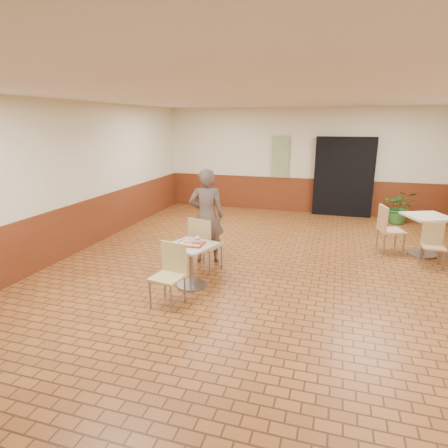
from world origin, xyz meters
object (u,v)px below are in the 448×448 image
(long_john_donut, at_px, (196,242))
(second_table, at_px, (426,228))
(customer, at_px, (207,216))
(paper_cup, at_px, (197,239))
(chair_main_front, at_px, (170,271))
(main_table, at_px, (191,258))
(chair_second_front, at_px, (433,242))
(chair_second_left, at_px, (388,227))
(ring_donut, at_px, (187,241))
(chair_main_back, at_px, (204,242))
(potted_plant, at_px, (400,207))
(serving_tray, at_px, (191,244))

(long_john_donut, bearing_deg, second_table, 35.86)
(customer, relative_size, paper_cup, 19.48)
(chair_main_front, xyz_separation_m, paper_cup, (0.16, 0.71, 0.28))
(main_table, relative_size, chair_second_front, 0.88)
(chair_second_left, bearing_deg, paper_cup, 114.65)
(ring_donut, bearing_deg, second_table, 34.37)
(chair_main_back, height_order, second_table, chair_main_back)
(ring_donut, xyz_separation_m, paper_cup, (0.17, 0.04, 0.03))
(ring_donut, distance_m, potted_plant, 6.48)
(ring_donut, relative_size, paper_cup, 1.11)
(chair_main_front, xyz_separation_m, long_john_donut, (0.16, 0.64, 0.25))
(serving_tray, relative_size, paper_cup, 4.42)
(potted_plant, bearing_deg, long_john_donut, -125.15)
(serving_tray, xyz_separation_m, second_table, (3.90, 2.75, -0.18))
(long_john_donut, distance_m, chair_second_left, 4.12)
(chair_main_front, height_order, chair_main_back, chair_main_back)
(second_table, distance_m, potted_plant, 2.48)
(customer, distance_m, second_table, 4.36)
(chair_main_front, bearing_deg, chair_main_back, 96.90)
(chair_main_front, relative_size, ring_donut, 8.97)
(serving_tray, bearing_deg, main_table, 14.04)
(serving_tray, distance_m, long_john_donut, 0.10)
(chair_main_back, distance_m, ring_donut, 0.65)
(paper_cup, xyz_separation_m, potted_plant, (3.68, 5.15, -0.34))
(paper_cup, bearing_deg, chair_second_left, 40.19)
(chair_main_front, distance_m, long_john_donut, 0.70)
(serving_tray, height_order, long_john_donut, long_john_donut)
(long_john_donut, bearing_deg, chair_second_front, 29.43)
(second_table, height_order, chair_second_front, second_table)
(chair_main_front, height_order, chair_second_left, chair_second_left)
(chair_main_front, bearing_deg, second_table, 49.74)
(long_john_donut, bearing_deg, paper_cup, 93.27)
(serving_tray, relative_size, chair_second_front, 0.50)
(chair_main_front, relative_size, paper_cup, 9.94)
(chair_main_front, distance_m, serving_tray, 0.68)
(long_john_donut, xyz_separation_m, chair_second_front, (3.83, 2.16, -0.31))
(second_table, bearing_deg, potted_plant, 93.03)
(chair_main_back, bearing_deg, serving_tray, 105.68)
(main_table, relative_size, paper_cup, 7.79)
(chair_main_front, distance_m, chair_main_back, 1.29)
(chair_main_back, bearing_deg, ring_donut, 98.53)
(chair_main_back, distance_m, long_john_donut, 0.69)
(long_john_donut, bearing_deg, serving_tray, 176.46)
(chair_second_left, bearing_deg, potted_plant, -28.35)
(chair_main_back, relative_size, customer, 0.56)
(customer, xyz_separation_m, ring_donut, (0.06, -1.12, -0.14))
(ring_donut, height_order, second_table, second_table)
(customer, height_order, paper_cup, customer)
(paper_cup, bearing_deg, second_table, 35.10)
(chair_main_front, distance_m, ring_donut, 0.71)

